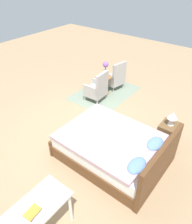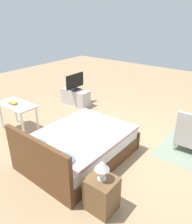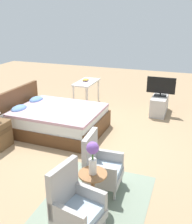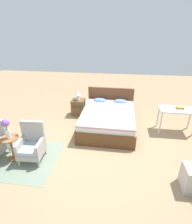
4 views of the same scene
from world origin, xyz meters
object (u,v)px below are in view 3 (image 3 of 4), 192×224
Objects in this scene: armchair_by_window_right at (100,167)px; side_table at (93,186)px; vanity_desk at (86,85)px; book_stack at (86,80)px; flower_vase at (93,155)px; tv_stand at (159,104)px; tv_flatscreen at (161,86)px; bed at (55,119)px; armchair_by_window_left at (75,207)px.

armchair_by_window_right reaches higher than side_table.
book_stack is at bearing 41.36° from vanity_desk.
side_table is at bearing -90.00° from flower_vase.
armchair_by_window_right is 4.08× the size of book_stack.
tv_flatscreen reaches higher than tv_stand.
bed is 3.15m from armchair_by_window_left.
tv_flatscreen is at bearing -88.58° from vanity_desk.
armchair_by_window_right reaches higher than tv_stand.
armchair_by_window_right is 4.08m from vanity_desk.
book_stack reaches higher than tv_stand.
armchair_by_window_left is at bearing 174.83° from tv_stand.
armchair_by_window_left is at bearing -146.63° from bed.
side_table is 0.51m from flower_vase.
armchair_by_window_right is (0.96, 0.00, 0.00)m from armchair_by_window_left.
flower_vase reaches higher than armchair_by_window_right.
book_stack is (0.00, 2.22, 0.50)m from tv_stand.
book_stack is (4.23, 1.85, -0.12)m from flower_vase.
bed is 2.41m from armchair_by_window_right.
bed is at bearing 33.37° from armchair_by_window_left.
tv_flatscreen is 3.38× the size of book_stack.
flower_vase is at bearing -6.76° from armchair_by_window_left.
tv_flatscreen is at bearing -4.99° from flower_vase.
armchair_by_window_right is 3.76m from tv_stand.
tv_flatscreen is (4.70, -0.43, 0.39)m from armchair_by_window_left.
book_stack is at bearing 89.87° from tv_stand.
armchair_by_window_left is 0.48m from side_table.
tv_flatscreen is (0.00, 0.00, 0.52)m from tv_stand.
side_table is 4.24m from tv_stand.
armchair_by_window_left and armchair_by_window_right have the same top height.
bed is at bearing -178.37° from book_stack.
flower_vase is 4.61m from book_stack.
vanity_desk is at bearing 20.55° from armchair_by_window_left.
tv_stand is 2.27m from book_stack.
armchair_by_window_right reaches higher than vanity_desk.
bed is at bearing 39.70° from flower_vase.
tv_stand is at bearing -90.13° from book_stack.
tv_stand is at bearing -46.25° from bed.
vanity_desk is 0.15m from book_stack.
tv_flatscreen reaches higher than book_stack.
flower_vase is 0.63× the size of tv_flatscreen.
vanity_desk is 4.62× the size of book_stack.
tv_stand is (4.22, -0.37, -0.63)m from flower_vase.
armchair_by_window_left is 1.58× the size of side_table.
tv_flatscreen is at bearing -46.22° from bed.
side_table is 4.26m from tv_flatscreen.
vanity_desk reaches higher than tv_stand.
flower_vase reaches higher than armchair_by_window_left.
vanity_desk is at bearing 23.33° from flower_vase.
book_stack reaches higher than side_table.
armchair_by_window_left is 4.97m from vanity_desk.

